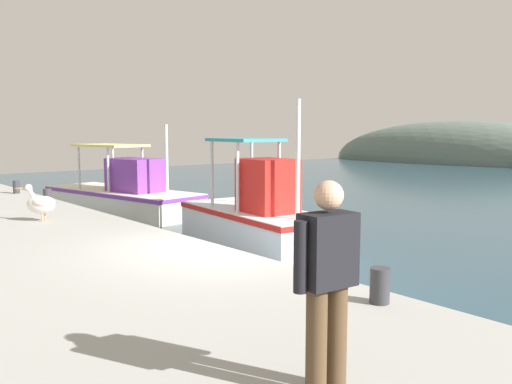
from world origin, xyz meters
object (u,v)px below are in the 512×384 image
Objects in this scene: mooring_bollard_second at (47,196)px; mooring_bollard_third at (380,286)px; fishing_boat_nearest at (124,195)px; mooring_bollard_nearest at (16,187)px; fishing_boat_second at (256,217)px; pelican at (41,203)px; fisherman_standing at (327,278)px.

mooring_bollard_third is (11.32, -0.00, 0.01)m from mooring_bollard_second.
fishing_boat_nearest is 16.03× the size of mooring_bollard_nearest.
fishing_boat_second is 5.78× the size of pelican.
fisherman_standing reaches higher than pelican.
fishing_boat_nearest is 3.58m from mooring_bollard_second.
fishing_boat_nearest is 7.94× the size of pelican.
fishing_boat_nearest is at bearing -178.83° from fishing_boat_second.
fishing_boat_nearest reaches higher than mooring_bollard_third.
fishing_boat_nearest is 13.43m from mooring_bollard_third.
mooring_bollard_third is at bearing -0.00° from mooring_bollard_second.
fishing_boat_nearest is 6.91m from fishing_boat_second.
fishing_boat_nearest is at bearing 159.92° from fisherman_standing.
fishing_boat_nearest is 15.07m from fisherman_standing.
pelican is 6.04m from mooring_bollard_nearest.
pelican is 2.00× the size of mooring_bollard_third.
fishing_boat_second reaches higher than mooring_bollard_nearest.
fishing_boat_second is 6.11m from mooring_bollard_second.
mooring_bollard_third is at bearing -13.41° from fishing_boat_nearest.
fisherman_standing is (9.38, -0.92, 0.50)m from pelican.
pelican is (-2.17, -4.38, 0.49)m from fishing_boat_second.
pelican reaches higher than mooring_bollard_second.
mooring_bollard_third is (14.25, 0.00, 0.00)m from mooring_bollard_nearest.
fishing_boat_nearest is 6.38m from pelican.
fishing_boat_nearest is 3.36m from mooring_bollard_nearest.
fishing_boat_second is (6.90, 0.14, 0.08)m from fishing_boat_nearest.
mooring_bollard_second is (-12.38, 2.05, -0.70)m from fisherman_standing.
fishing_boat_second is 2.97× the size of fisherman_standing.
pelican is 2.13× the size of mooring_bollard_second.
pelican is 2.02× the size of mooring_bollard_nearest.
pelican is at bearing 174.41° from fisherman_standing.
mooring_bollard_nearest is 2.94m from mooring_bollard_second.
mooring_bollard_second is at bearing 159.32° from pelican.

